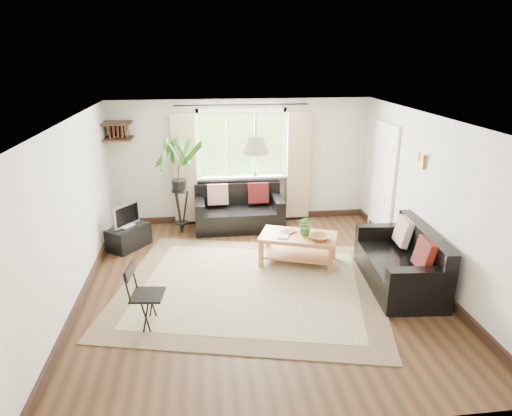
{
  "coord_description": "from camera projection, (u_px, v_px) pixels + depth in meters",
  "views": [
    {
      "loc": [
        -0.76,
        -5.91,
        3.25
      ],
      "look_at": [
        0.0,
        0.4,
        1.05
      ],
      "focal_mm": 32.0,
      "sensor_mm": 36.0,
      "label": 1
    }
  ],
  "objects": [
    {
      "name": "window",
      "position": [
        242.0,
        144.0,
        8.73
      ],
      "size": [
        2.5,
        0.16,
        2.16
      ],
      "primitive_type": null,
      "color": "white",
      "rests_on": "wall_back"
    },
    {
      "name": "palm_stand",
      "position": [
        179.0,
        186.0,
        8.32
      ],
      "size": [
        0.88,
        0.88,
        1.81
      ],
      "primitive_type": null,
      "rotation": [
        0.0,
        0.0,
        0.31
      ],
      "color": "black",
      "rests_on": "floor"
    },
    {
      "name": "folding_chair",
      "position": [
        148.0,
        296.0,
        5.58
      ],
      "size": [
        0.47,
        0.47,
        0.81
      ],
      "primitive_type": null,
      "rotation": [
        0.0,
        0.0,
        1.45
      ],
      "color": "black",
      "rests_on": "floor"
    },
    {
      "name": "corner_shelf",
      "position": [
        118.0,
        131.0,
        8.17
      ],
      "size": [
        0.5,
        0.5,
        0.34
      ],
      "primitive_type": null,
      "color": "black",
      "rests_on": "wall_back"
    },
    {
      "name": "ceiling",
      "position": [
        260.0,
        120.0,
        5.91
      ],
      "size": [
        5.5,
        5.5,
        0.0
      ],
      "primitive_type": "plane",
      "rotation": [
        3.14,
        0.0,
        0.0
      ],
      "color": "white",
      "rests_on": "floor"
    },
    {
      "name": "wall_back",
      "position": [
        242.0,
        162.0,
        8.89
      ],
      "size": [
        5.0,
        0.02,
        2.4
      ],
      "primitive_type": "cube",
      "color": "beige",
      "rests_on": "floor"
    },
    {
      "name": "floor",
      "position": [
        259.0,
        284.0,
        6.7
      ],
      "size": [
        5.5,
        5.5,
        0.0
      ],
      "primitive_type": "plane",
      "color": "black",
      "rests_on": "ground"
    },
    {
      "name": "wall_left",
      "position": [
        72.0,
        215.0,
        6.02
      ],
      "size": [
        0.02,
        5.5,
        2.4
      ],
      "primitive_type": "cube",
      "color": "beige",
      "rests_on": "floor"
    },
    {
      "name": "door",
      "position": [
        383.0,
        182.0,
        8.25
      ],
      "size": [
        0.06,
        0.96,
        2.06
      ],
      "primitive_type": "cube",
      "color": "silver",
      "rests_on": "wall_right"
    },
    {
      "name": "sofa_right",
      "position": [
        399.0,
        259.0,
        6.56
      ],
      "size": [
        1.8,
        1.0,
        0.82
      ],
      "primitive_type": null,
      "rotation": [
        0.0,
        0.0,
        -1.65
      ],
      "color": "black",
      "rests_on": "floor"
    },
    {
      "name": "wall_right",
      "position": [
        431.0,
        200.0,
        6.59
      ],
      "size": [
        0.02,
        5.5,
        2.4
      ],
      "primitive_type": "cube",
      "color": "beige",
      "rests_on": "floor"
    },
    {
      "name": "tv_stand",
      "position": [
        129.0,
        237.0,
        7.89
      ],
      "size": [
        0.76,
        0.82,
        0.39
      ],
      "primitive_type": "cube",
      "rotation": [
        0.0,
        0.0,
        0.93
      ],
      "color": "black",
      "rests_on": "floor"
    },
    {
      "name": "tv",
      "position": [
        126.0,
        215.0,
        7.76
      ],
      "size": [
        0.48,
        0.56,
        0.43
      ],
      "primitive_type": null,
      "rotation": [
        0.0,
        0.0,
        0.93
      ],
      "color": "#A5A5AA",
      "rests_on": "tv_stand"
    },
    {
      "name": "sill_plant",
      "position": [
        255.0,
        169.0,
        8.85
      ],
      "size": [
        0.14,
        0.1,
        0.27
      ],
      "primitive_type": "imported",
      "color": "#2D6023",
      "rests_on": "window"
    },
    {
      "name": "book_b",
      "position": [
        285.0,
        230.0,
        7.38
      ],
      "size": [
        0.29,
        0.27,
        0.02
      ],
      "primitive_type": "imported",
      "rotation": [
        0.0,
        0.0,
        -0.95
      ],
      "color": "brown",
      "rests_on": "coffee_table"
    },
    {
      "name": "rug",
      "position": [
        250.0,
        286.0,
        6.62
      ],
      "size": [
        4.34,
        3.94,
        0.02
      ],
      "primitive_type": "cube",
      "rotation": [
        0.0,
        0.0,
        -0.23
      ],
      "color": "beige",
      "rests_on": "floor"
    },
    {
      "name": "wall_sconce",
      "position": [
        421.0,
        159.0,
        6.69
      ],
      "size": [
        0.12,
        0.12,
        0.28
      ],
      "primitive_type": null,
      "color": "beige",
      "rests_on": "wall_right"
    },
    {
      "name": "wall_front",
      "position": [
        302.0,
        316.0,
        3.73
      ],
      "size": [
        5.0,
        0.02,
        2.4
      ],
      "primitive_type": "cube",
      "color": "beige",
      "rests_on": "floor"
    },
    {
      "name": "pendant_lamp",
      "position": [
        256.0,
        141.0,
        6.4
      ],
      "size": [
        0.36,
        0.36,
        0.54
      ],
      "primitive_type": null,
      "color": "beige",
      "rests_on": "ceiling"
    },
    {
      "name": "table_plant",
      "position": [
        306.0,
        225.0,
        7.19
      ],
      "size": [
        0.35,
        0.32,
        0.33
      ],
      "primitive_type": "imported",
      "rotation": [
        0.0,
        0.0,
        -0.24
      ],
      "color": "#316327",
      "rests_on": "coffee_table"
    },
    {
      "name": "sofa_back",
      "position": [
        239.0,
        209.0,
        8.69
      ],
      "size": [
        1.67,
        0.84,
        0.78
      ],
      "primitive_type": null,
      "rotation": [
        0.0,
        0.0,
        0.01
      ],
      "color": "black",
      "rests_on": "floor"
    },
    {
      "name": "bowl",
      "position": [
        320.0,
        237.0,
        7.03
      ],
      "size": [
        0.43,
        0.43,
        0.08
      ],
      "primitive_type": "imported",
      "rotation": [
        0.0,
        0.0,
        -0.7
      ],
      "color": "#915C32",
      "rests_on": "coffee_table"
    },
    {
      "name": "book_a",
      "position": [
        278.0,
        235.0,
        7.18
      ],
      "size": [
        0.23,
        0.26,
        0.02
      ],
      "primitive_type": "imported",
      "rotation": [
        0.0,
        0.0,
        -0.4
      ],
      "color": "silver",
      "rests_on": "coffee_table"
    },
    {
      "name": "coffee_table",
      "position": [
        298.0,
        249.0,
        7.29
      ],
      "size": [
        1.34,
        1.02,
        0.49
      ],
      "primitive_type": null,
      "rotation": [
        0.0,
        0.0,
        -0.36
      ],
      "color": "brown",
      "rests_on": "floor"
    }
  ]
}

